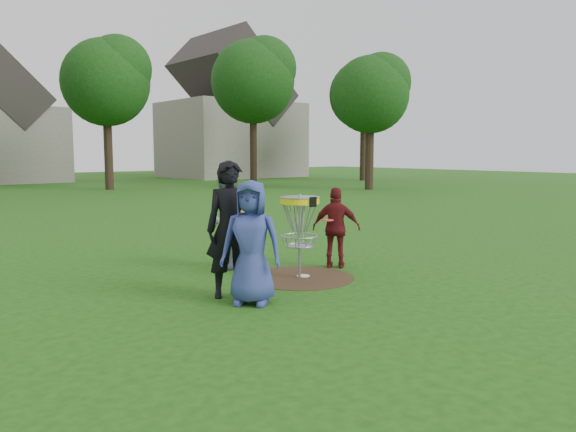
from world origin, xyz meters
TOP-DOWN VIEW (x-y plane):
  - ground at (0.00, 0.00)m, footprint 100.00×100.00m
  - dirt_patch at (0.00, 0.00)m, footprint 1.80×1.80m
  - player_blue at (-1.54, -0.79)m, footprint 0.95×0.98m
  - player_black at (-1.54, -0.31)m, footprint 0.85×0.75m
  - player_grey at (-0.53, 1.40)m, footprint 1.00×0.90m
  - player_maroon at (1.03, 0.20)m, footprint 0.82×0.87m
  - disc_on_grass at (0.10, 0.02)m, footprint 0.22×0.22m
  - disc_golf_basket at (0.00, -0.00)m, footprint 0.66×0.67m
  - held_discs at (-0.56, 0.09)m, footprint 2.27×2.02m
  - tree_row at (0.44, 20.67)m, footprint 51.20×17.42m
  - house_row at (4.78, 33.07)m, footprint 44.50×10.65m

SIDE VIEW (x-z plane):
  - ground at x=0.00m, z-range 0.00..0.00m
  - dirt_patch at x=0.00m, z-range 0.00..0.01m
  - disc_on_grass at x=0.10m, z-range 0.00..0.02m
  - player_maroon at x=1.03m, z-range 0.00..1.45m
  - player_grey at x=-0.53m, z-range 0.00..1.67m
  - player_blue at x=-1.54m, z-range 0.00..1.69m
  - player_black at x=-1.54m, z-range 0.00..1.95m
  - disc_golf_basket at x=0.00m, z-range 0.33..1.71m
  - held_discs at x=-0.56m, z-range 0.87..1.20m
  - house_row at x=4.78m, z-range -1.67..9.95m
  - tree_row at x=0.44m, z-range 1.26..11.16m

